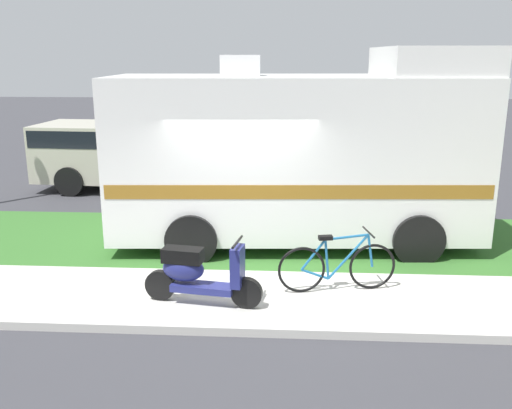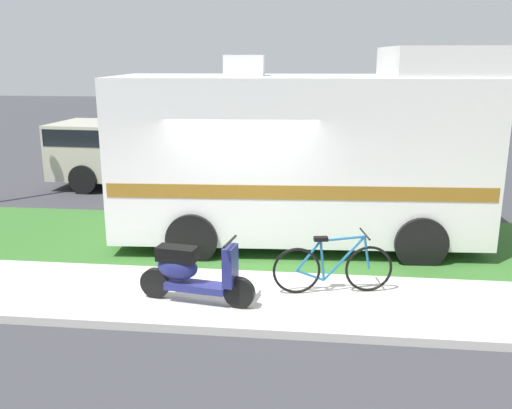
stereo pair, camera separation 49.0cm
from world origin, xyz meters
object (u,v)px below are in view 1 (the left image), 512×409
at_px(scooter, 198,273).
at_px(pickup_truck_near, 126,154).
at_px(bicycle, 337,266).
at_px(motorhome_rv, 300,153).

bearing_deg(scooter, pickup_truck_near, 112.94).
xyz_separation_m(bicycle, pickup_truck_near, (-5.10, 6.83, 0.43)).
relative_size(motorhome_rv, scooter, 4.00).
height_order(motorhome_rv, scooter, motorhome_rv).
distance_m(bicycle, pickup_truck_near, 8.53).
relative_size(bicycle, pickup_truck_near, 0.30).
bearing_deg(bicycle, pickup_truck_near, 126.76).
xyz_separation_m(motorhome_rv, pickup_truck_near, (-4.57, 4.30, -0.80)).
height_order(bicycle, pickup_truck_near, pickup_truck_near).
bearing_deg(bicycle, scooter, -164.25).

